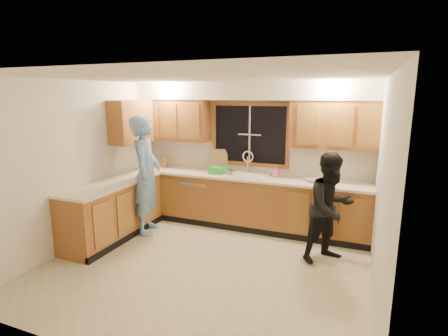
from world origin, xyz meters
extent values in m
plane|color=beige|center=(0.00, 0.00, 0.00)|extent=(4.20, 4.20, 0.00)
plane|color=white|center=(0.00, 0.00, 2.50)|extent=(4.20, 4.20, 0.00)
plane|color=silver|center=(0.00, 1.90, 1.25)|extent=(4.20, 0.00, 4.20)
plane|color=silver|center=(-2.10, 0.00, 1.25)|extent=(0.00, 3.80, 3.80)
plane|color=silver|center=(2.10, 0.00, 1.25)|extent=(0.00, 3.80, 3.80)
cube|color=#9F5E2E|center=(0.00, 1.60, 0.44)|extent=(4.20, 0.60, 0.88)
cube|color=#9F5E2E|center=(-1.80, 0.35, 0.44)|extent=(0.60, 1.90, 0.88)
cube|color=#F6E7CE|center=(0.00, 1.58, 0.90)|extent=(4.20, 0.63, 0.04)
cube|color=#F6E7CE|center=(-1.79, 0.35, 0.90)|extent=(0.63, 1.90, 0.04)
cube|color=#9F5E2E|center=(-1.43, 1.73, 1.83)|extent=(1.35, 0.33, 0.75)
cube|color=#9F5E2E|center=(1.43, 1.73, 1.83)|extent=(1.35, 0.33, 0.75)
cube|color=#9F5E2E|center=(-1.94, 1.12, 1.83)|extent=(0.33, 0.90, 0.75)
cube|color=white|center=(0.00, 1.72, 2.35)|extent=(4.20, 0.35, 0.30)
cube|color=black|center=(0.00, 1.90, 1.60)|extent=(1.30, 0.01, 1.00)
cube|color=#9F5E2E|center=(0.00, 1.89, 2.14)|extent=(1.44, 0.03, 0.07)
cube|color=#9F5E2E|center=(0.00, 1.89, 1.07)|extent=(1.44, 0.03, 0.07)
cube|color=#9F5E2E|center=(-0.69, 1.89, 1.60)|extent=(0.07, 0.03, 1.00)
cube|color=#9F5E2E|center=(0.69, 1.89, 1.60)|extent=(0.07, 0.03, 1.00)
cube|color=white|center=(0.00, 1.60, 0.93)|extent=(0.86, 0.52, 0.03)
cube|color=white|center=(-0.21, 1.60, 0.84)|extent=(0.38, 0.42, 0.18)
cube|color=white|center=(0.21, 1.60, 0.84)|extent=(0.38, 0.42, 0.18)
cylinder|color=white|center=(0.00, 1.80, 1.08)|extent=(0.04, 0.04, 0.28)
torus|color=white|center=(0.00, 1.80, 1.22)|extent=(0.21, 0.03, 0.21)
cube|color=white|center=(-0.85, 1.59, 0.41)|extent=(0.60, 0.56, 0.82)
cube|color=white|center=(-1.80, -0.22, 0.45)|extent=(0.58, 0.75, 0.90)
imported|color=#6F99D3|center=(-1.42, 0.75, 0.99)|extent=(0.70, 0.84, 1.97)
imported|color=black|center=(1.53, 0.80, 0.77)|extent=(0.93, 0.94, 1.53)
cube|color=#A16A2C|center=(-1.66, 1.70, 1.02)|extent=(0.14, 0.13, 0.20)
cube|color=tan|center=(-0.55, 1.82, 1.12)|extent=(0.31, 0.21, 0.39)
cube|color=green|center=(-0.46, 1.56, 0.98)|extent=(0.35, 0.34, 0.13)
imported|color=#FE6096|center=(0.54, 1.69, 1.02)|extent=(0.10, 0.11, 0.20)
imported|color=silver|center=(1.18, 1.59, 0.95)|extent=(0.31, 0.31, 0.06)
cylinder|color=beige|center=(-0.22, 1.44, 0.98)|extent=(0.07, 0.07, 0.12)
cylinder|color=beige|center=(-0.14, 1.41, 0.98)|extent=(0.08, 0.08, 0.12)
camera|label=1|loc=(1.87, -3.99, 2.28)|focal=28.00mm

